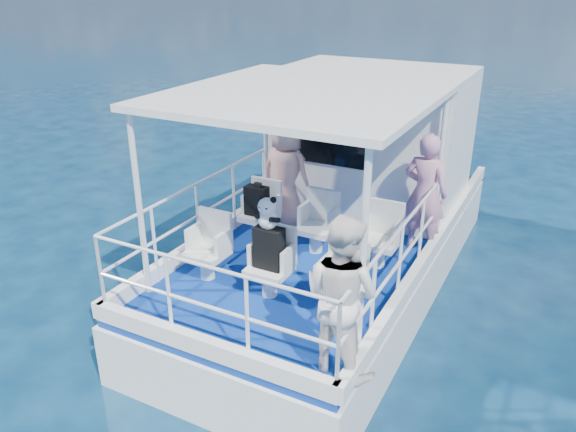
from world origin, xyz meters
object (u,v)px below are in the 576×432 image
object	(u,v)px
panda	(268,212)
passenger_port_fwd	(286,174)
backpack_center	(269,248)
passenger_stbd_aft	(341,296)

from	to	relation	value
panda	passenger_port_fwd	bearing A→B (deg)	112.11
passenger_port_fwd	backpack_center	world-z (taller)	passenger_port_fwd
passenger_stbd_aft	backpack_center	distance (m)	1.52
passenger_port_fwd	passenger_stbd_aft	xyz separation A→B (m)	(2.02, -2.71, -0.02)
passenger_port_fwd	panda	size ratio (longest dim) A/B	4.22
backpack_center	panda	world-z (taller)	panda
backpack_center	passenger_port_fwd	bearing A→B (deg)	112.36
passenger_port_fwd	backpack_center	bearing A→B (deg)	117.68
passenger_port_fwd	passenger_stbd_aft	size ratio (longest dim) A/B	1.02
passenger_stbd_aft	panda	xyz separation A→B (m)	(-1.26, 0.84, 0.27)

